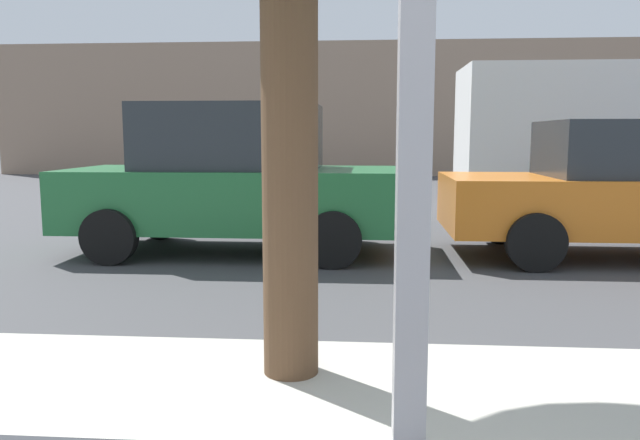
% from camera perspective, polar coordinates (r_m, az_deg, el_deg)
% --- Properties ---
extents(ground_plane, '(60.00, 60.00, 0.00)m').
position_cam_1_polar(ground_plane, '(9.00, 4.77, -1.60)').
color(ground_plane, '#424244').
extents(building_facade_far, '(28.00, 1.20, 4.82)m').
position_cam_1_polar(building_facade_far, '(23.30, 4.62, 10.06)').
color(building_facade_far, gray).
rests_on(building_facade_far, ground).
extents(parked_car_green, '(4.10, 1.96, 1.84)m').
position_cam_1_polar(parked_car_green, '(7.82, -7.86, 3.70)').
color(parked_car_green, '#236B38').
rests_on(parked_car_green, ground).
extents(box_truck, '(7.13, 2.44, 2.86)m').
position_cam_1_polar(box_truck, '(14.26, 26.76, 7.40)').
color(box_truck, silver).
rests_on(box_truck, ground).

